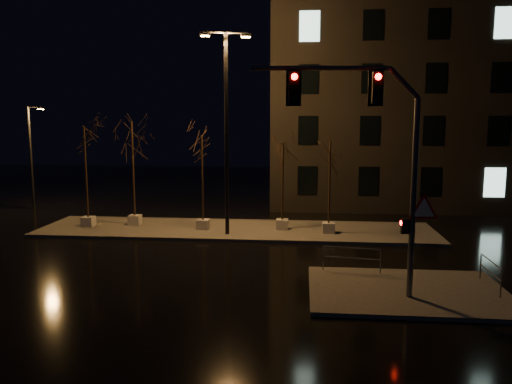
# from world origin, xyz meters

# --- Properties ---
(ground) EXTENTS (90.00, 90.00, 0.00)m
(ground) POSITION_xyz_m (0.00, 0.00, 0.00)
(ground) COLOR black
(ground) RESTS_ON ground
(median) EXTENTS (22.00, 5.00, 0.15)m
(median) POSITION_xyz_m (0.00, 6.00, 0.07)
(median) COLOR #45433D
(median) RESTS_ON ground
(sidewalk_corner) EXTENTS (7.00, 5.00, 0.15)m
(sidewalk_corner) POSITION_xyz_m (7.50, -3.50, 0.07)
(sidewalk_corner) COLOR #45433D
(sidewalk_corner) RESTS_ON ground
(building) EXTENTS (25.00, 12.00, 15.00)m
(building) POSITION_xyz_m (14.00, 18.00, 7.50)
(building) COLOR black
(building) RESTS_ON ground
(tree_0) EXTENTS (1.80, 1.80, 5.83)m
(tree_0) POSITION_xyz_m (-8.50, 5.83, 4.57)
(tree_0) COLOR #A9A79E
(tree_0) RESTS_ON median
(tree_1) EXTENTS (1.80, 1.80, 6.12)m
(tree_1) POSITION_xyz_m (-5.99, 6.52, 4.79)
(tree_1) COLOR #A9A79E
(tree_1) RESTS_ON median
(tree_2) EXTENTS (1.80, 1.80, 5.34)m
(tree_2) POSITION_xyz_m (-1.80, 5.66, 4.20)
(tree_2) COLOR #A9A79E
(tree_2) RESTS_ON median
(tree_3) EXTENTS (1.80, 1.80, 4.93)m
(tree_3) POSITION_xyz_m (2.59, 6.12, 3.89)
(tree_3) COLOR #A9A79E
(tree_3) RESTS_ON median
(tree_4) EXTENTS (1.80, 1.80, 5.08)m
(tree_4) POSITION_xyz_m (5.12, 5.44, 4.01)
(tree_4) COLOR #A9A79E
(tree_4) RESTS_ON median
(traffic_signal_mast) EXTENTS (6.34, 0.71, 7.76)m
(traffic_signal_mast) POSITION_xyz_m (6.15, -4.35, 5.24)
(traffic_signal_mast) COLOR #5A5C62
(traffic_signal_mast) RESTS_ON sidewalk_corner
(streetlight_main) EXTENTS (2.59, 0.96, 10.46)m
(streetlight_main) POSITION_xyz_m (-0.28, 4.67, 6.18)
(streetlight_main) COLOR black
(streetlight_main) RESTS_ON median
(streetlight_far) EXTENTS (1.38, 0.49, 7.11)m
(streetlight_far) POSITION_xyz_m (-14.98, 11.71, 3.91)
(streetlight_far) COLOR black
(streetlight_far) RESTS_ON ground
(guard_rail_a) EXTENTS (2.28, 0.39, 0.99)m
(guard_rail_a) POSITION_xyz_m (5.69, -1.53, 0.80)
(guard_rail_a) COLOR #5A5C62
(guard_rail_a) RESTS_ON sidewalk_corner
(guard_rail_b) EXTENTS (0.07, 2.11, 1.00)m
(guard_rail_b) POSITION_xyz_m (10.50, -3.01, 0.79)
(guard_rail_b) COLOR #5A5C62
(guard_rail_b) RESTS_ON sidewalk_corner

